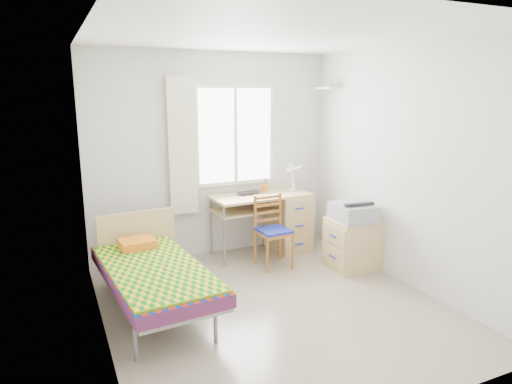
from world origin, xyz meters
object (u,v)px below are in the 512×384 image
(chair, at_px, (273,226))
(cabinet, at_px, (353,244))
(bed, at_px, (153,271))
(desk, at_px, (284,219))
(printer, at_px, (353,212))

(chair, height_order, cabinet, chair)
(bed, bearing_deg, desk, 21.37)
(cabinet, bearing_deg, chair, 149.86)
(bed, xyz_separation_m, desk, (1.97, 0.97, 0.05))
(bed, xyz_separation_m, cabinet, (2.42, 0.04, -0.08))
(bed, relative_size, desk, 1.44)
(bed, xyz_separation_m, chair, (1.58, 0.53, 0.11))
(bed, relative_size, printer, 3.68)
(bed, distance_m, cabinet, 2.42)
(bed, relative_size, cabinet, 3.08)
(desk, height_order, printer, printer)
(chair, distance_m, printer, 0.98)
(cabinet, height_order, printer, printer)
(chair, xyz_separation_m, printer, (0.80, -0.52, 0.22))
(cabinet, xyz_separation_m, printer, (-0.04, -0.03, 0.41))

